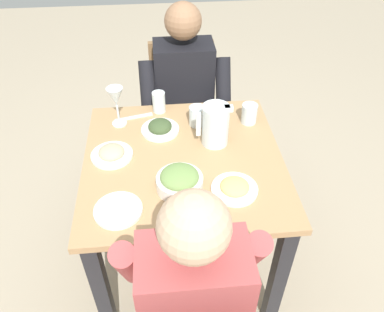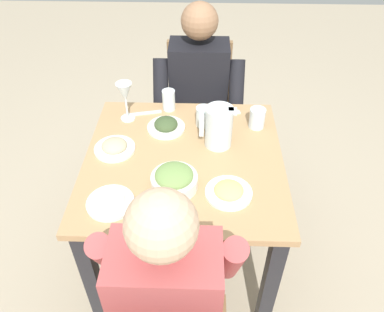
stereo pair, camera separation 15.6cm
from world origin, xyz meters
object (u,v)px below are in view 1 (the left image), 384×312
plate_beans (112,153)px  water_glass_near_right (159,102)px  wine_glass (116,99)px  salad_bowl (180,180)px  plate_dolmas (160,128)px  plate_fries (235,188)px  water_glass_center (197,116)px  plate_yoghurt (118,209)px  chair_near (183,106)px  dining_table (184,180)px  water_glass_near_left (249,114)px  diner_near (186,104)px  diner_far (191,287)px  water_pitcher (215,125)px

plate_beans → water_glass_near_right: bearing=-123.1°
plate_beans → wine_glass: size_ratio=0.92×
salad_bowl → plate_dolmas: salad_bowl is taller
plate_fries → water_glass_center: water_glass_center is taller
plate_yoghurt → water_glass_center: bearing=-123.9°
chair_near → salad_bowl: (0.08, 0.93, 0.28)m
plate_beans → plate_yoghurt: size_ratio=0.99×
chair_near → wine_glass: size_ratio=4.47×
water_glass_center → plate_dolmas: bearing=11.8°
salad_bowl → water_glass_near_right: size_ratio=1.76×
plate_fries → wine_glass: 0.69m
dining_table → water_glass_near_left: size_ratio=8.87×
plate_dolmas → diner_near: bearing=-112.9°
dining_table → water_glass_near_left: bearing=-144.4°
water_glass_near_left → diner_far: bearing=66.0°
chair_near → water_glass_near_left: size_ratio=9.09×
salad_bowl → water_glass_near_right: bearing=-83.4°
plate_beans → dining_table: bearing=171.7°
water_glass_center → water_glass_near_right: 0.22m
dining_table → diner_far: diner_far is taller
diner_far → plate_yoghurt: size_ratio=6.46×
chair_near → plate_beans: size_ratio=4.87×
water_pitcher → water_glass_near_right: (0.24, -0.27, -0.04)m
diner_near → water_glass_near_left: (-0.28, 0.31, 0.14)m
water_glass_near_left → diner_near: bearing=-48.4°
diner_near → plate_fries: diner_near is taller
water_glass_near_right → water_glass_near_left: (-0.43, 0.14, -0.00)m
diner_near → salad_bowl: 0.74m
water_pitcher → wine_glass: 0.47m
chair_near → diner_near: bearing=90.0°
chair_near → diner_far: (0.07, 1.31, 0.15)m
chair_near → plate_fries: bearing=97.7°
plate_dolmas → plate_fries: plate_dolmas is taller
diner_far → water_glass_center: size_ratio=12.12×
diner_near → water_glass_near_right: size_ratio=11.17×
plate_fries → dining_table: bearing=-48.3°
diner_near → plate_yoghurt: (0.32, 0.83, 0.10)m
water_pitcher → plate_dolmas: (0.24, -0.11, -0.08)m
diner_near → plate_fries: 0.78m
diner_far → wine_glass: (0.27, -0.84, 0.23)m
dining_table → water_pitcher: size_ratio=4.50×
plate_beans → water_glass_center: 0.44m
water_glass_near_right → diner_far: bearing=94.5°
plate_dolmas → plate_fries: size_ratio=0.96×
chair_near → dining_table: bearing=85.9°
dining_table → chair_near: chair_near is taller
water_glass_center → wine_glass: bearing=-6.1°
water_pitcher → water_glass_near_left: bearing=-143.3°
dining_table → diner_near: (-0.05, -0.55, 0.04)m
chair_near → water_pitcher: water_pitcher is taller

